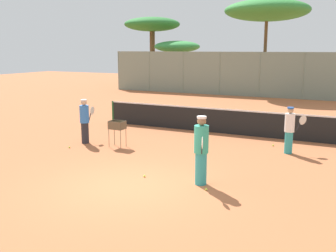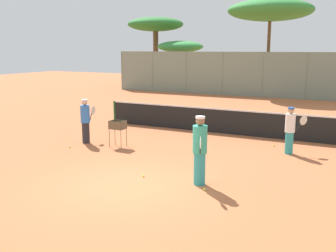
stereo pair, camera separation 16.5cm
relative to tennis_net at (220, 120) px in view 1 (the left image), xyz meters
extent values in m
plane|color=#B7663D|center=(0.00, -7.43, -0.56)|extent=(80.00, 80.00, 0.00)
cylinder|color=#26592D|center=(-5.45, 0.00, -0.02)|extent=(0.10, 0.10, 1.07)
cube|color=black|center=(0.00, 0.00, -0.05)|extent=(10.91, 0.01, 1.01)
cube|color=white|center=(0.00, 0.00, 0.48)|extent=(10.91, 0.02, 0.06)
cylinder|color=gray|center=(-13.96, 13.45, 1.10)|extent=(0.08, 0.08, 3.32)
cylinder|color=gray|center=(-10.86, 13.45, 1.10)|extent=(0.08, 0.08, 3.32)
cylinder|color=gray|center=(-7.76, 13.45, 1.10)|extent=(0.08, 0.08, 3.32)
cylinder|color=gray|center=(-4.65, 13.45, 1.10)|extent=(0.08, 0.08, 3.32)
cylinder|color=gray|center=(-1.55, 13.45, 1.10)|extent=(0.08, 0.08, 3.32)
cylinder|color=gray|center=(1.55, 13.45, 1.10)|extent=(0.08, 0.08, 3.32)
cube|color=gray|center=(0.00, 13.45, 1.10)|extent=(27.93, 0.01, 3.32)
cylinder|color=brown|center=(-13.05, 18.02, 2.02)|extent=(0.49, 0.49, 5.16)
ellipsoid|color=#28722D|center=(-13.05, 18.02, 5.26)|extent=(5.29, 5.29, 1.32)
cylinder|color=brown|center=(-1.62, 15.20, 2.24)|extent=(0.25, 0.25, 5.59)
ellipsoid|color=#338438|center=(-1.62, 15.20, 5.83)|extent=(6.41, 6.41, 1.60)
cylinder|color=brown|center=(-10.02, 17.12, 1.05)|extent=(0.33, 0.33, 3.21)
ellipsoid|color=#388E42|center=(-10.02, 17.12, 3.17)|extent=(4.14, 4.14, 1.04)
cylinder|color=teal|center=(1.67, -6.38, -0.12)|extent=(0.31, 0.31, 0.87)
cylinder|color=teal|center=(1.67, -6.38, 0.68)|extent=(0.38, 0.38, 0.73)
sphere|color=#8C6647|center=(1.67, -6.38, 1.16)|extent=(0.24, 0.24, 0.24)
cylinder|color=white|center=(1.67, -6.38, 1.26)|extent=(0.25, 0.25, 0.06)
cylinder|color=black|center=(1.82, -6.72, 0.50)|extent=(0.09, 0.15, 0.27)
ellipsoid|color=silver|center=(1.90, -6.89, 0.72)|extent=(0.19, 0.38, 0.43)
cylinder|color=teal|center=(3.22, -2.10, -0.18)|extent=(0.27, 0.27, 0.76)
cylinder|color=white|center=(3.22, -2.10, 0.52)|extent=(0.33, 0.33, 0.64)
sphere|color=tan|center=(3.22, -2.10, 0.94)|extent=(0.21, 0.21, 0.21)
cylinder|color=#2659B2|center=(3.22, -2.10, 1.03)|extent=(0.22, 0.22, 0.05)
cylinder|color=black|center=(3.47, -1.86, 0.36)|extent=(0.13, 0.12, 0.27)
ellipsoid|color=silver|center=(3.59, -1.74, 0.58)|extent=(0.31, 0.30, 0.43)
cylinder|color=#26262D|center=(-4.02, -4.00, -0.16)|extent=(0.28, 0.28, 0.80)
cylinder|color=blue|center=(-4.02, -4.00, 0.57)|extent=(0.35, 0.35, 0.66)
sphere|color=#DBB28C|center=(-4.02, -4.00, 1.01)|extent=(0.22, 0.22, 0.22)
cylinder|color=white|center=(-4.02, -4.00, 1.10)|extent=(0.23, 0.23, 0.05)
cylinder|color=black|center=(-4.03, -3.65, 0.40)|extent=(0.04, 0.15, 0.27)
ellipsoid|color=silver|center=(-4.04, -3.47, 0.62)|extent=(0.05, 0.40, 0.43)
cylinder|color=brown|center=(-2.84, -4.12, -0.22)|extent=(0.02, 0.02, 0.67)
cylinder|color=brown|center=(-2.33, -4.12, -0.22)|extent=(0.02, 0.02, 0.67)
cylinder|color=brown|center=(-2.84, -3.76, -0.22)|extent=(0.02, 0.02, 0.67)
cylinder|color=brown|center=(-2.33, -3.76, -0.22)|extent=(0.02, 0.02, 0.67)
cube|color=brown|center=(-2.59, -3.94, 0.12)|extent=(0.55, 0.40, 0.01)
cube|color=brown|center=(-2.59, -4.14, 0.26)|extent=(0.55, 0.01, 0.30)
cube|color=brown|center=(-2.59, -3.74, 0.26)|extent=(0.55, 0.01, 0.30)
cube|color=brown|center=(-2.86, -3.94, 0.26)|extent=(0.01, 0.40, 0.30)
cube|color=brown|center=(-2.31, -3.94, 0.26)|extent=(0.01, 0.40, 0.30)
sphere|color=#D1E54C|center=(-2.46, -3.92, 0.16)|extent=(0.07, 0.07, 0.07)
sphere|color=#D1E54C|center=(-2.69, -3.82, 0.16)|extent=(0.07, 0.07, 0.07)
sphere|color=#D1E54C|center=(-2.56, -4.01, 0.16)|extent=(0.07, 0.07, 0.07)
sphere|color=#D1E54C|center=(-2.45, -4.05, 0.16)|extent=(0.07, 0.07, 0.07)
sphere|color=#D1E54C|center=(-2.81, -4.01, 0.21)|extent=(0.07, 0.07, 0.07)
sphere|color=#D1E54C|center=(-2.47, -4.05, 0.16)|extent=(0.07, 0.07, 0.07)
sphere|color=#D1E54C|center=(-2.80, -3.97, 0.21)|extent=(0.07, 0.07, 0.07)
sphere|color=#D1E54C|center=(-2.49, -3.80, 0.16)|extent=(0.07, 0.07, 0.07)
sphere|color=#D1E54C|center=(-2.54, -3.90, 0.21)|extent=(0.07, 0.07, 0.07)
sphere|color=#D1E54C|center=(-2.57, -4.05, 0.21)|extent=(0.07, 0.07, 0.07)
sphere|color=#D1E54C|center=(-2.49, -3.96, 0.21)|extent=(0.07, 0.07, 0.07)
sphere|color=#D1E54C|center=(-2.55, -3.80, 0.21)|extent=(0.07, 0.07, 0.07)
sphere|color=#D1E54C|center=(-2.57, -3.90, 0.21)|extent=(0.07, 0.07, 0.07)
sphere|color=#D1E54C|center=(0.03, -6.54, -0.53)|extent=(0.07, 0.07, 0.07)
sphere|color=#D1E54C|center=(2.55, -1.30, -0.53)|extent=(0.07, 0.07, 0.07)
sphere|color=#D1E54C|center=(1.97, -6.76, -0.53)|extent=(0.07, 0.07, 0.07)
sphere|color=#D1E54C|center=(-4.06, -4.89, -0.53)|extent=(0.07, 0.07, 0.07)
camera|label=1|loc=(5.32, -15.74, 3.01)|focal=42.00mm
camera|label=2|loc=(5.47, -15.66, 3.01)|focal=42.00mm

